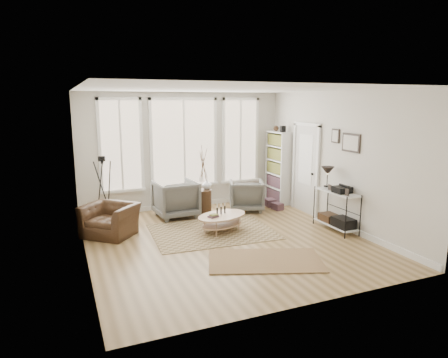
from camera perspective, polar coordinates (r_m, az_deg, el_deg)
name	(u,v)px	position (r m, az deg, el deg)	size (l,w,h in m)	color
room	(227,168)	(7.59, 0.41, 1.54)	(5.50, 5.54, 2.90)	#A38253
bay_window	(184,145)	(10.07, -5.72, 4.90)	(4.14, 0.12, 2.24)	#DBB488
door	(306,167)	(9.83, 11.59, 1.73)	(0.09, 1.06, 2.22)	silver
bookcase	(278,167)	(10.68, 7.73, 1.68)	(0.31, 0.85, 2.06)	white
low_shelf	(336,206)	(8.71, 15.73, -3.79)	(0.38, 1.08, 1.30)	white
wall_art	(347,141)	(8.62, 17.14, 5.22)	(0.04, 0.88, 0.44)	black
rug_main	(212,231)	(8.40, -1.66, -7.50)	(2.47, 1.85, 0.01)	brown
rug_runner	(265,260)	(6.99, 5.91, -11.47)	(1.92, 1.07, 0.01)	brown
coffee_table	(222,219)	(8.33, -0.34, -5.67)	(1.32, 1.07, 0.53)	tan
armchair_left	(176,199)	(9.43, -6.93, -2.81)	(0.92, 0.95, 0.86)	#60605C
armchair_right	(247,195)	(9.94, 3.24, -2.33)	(0.81, 0.83, 0.76)	#60605C
side_table	(203,181)	(9.53, -3.00, -0.36)	(0.39, 0.39, 1.65)	#3C2718
vase	(207,184)	(9.63, -2.48, -0.75)	(0.23, 0.23, 0.24)	silver
accent_chair	(110,220)	(8.43, -15.97, -5.65)	(0.99, 0.86, 0.64)	#3C2718
tripod_camera	(104,193)	(9.19, -16.78, -1.90)	(0.53, 0.53, 1.51)	black
book_stack_near	(270,203)	(10.42, 6.61, -3.36)	(0.24, 0.30, 0.19)	maroon
book_stack_far	(277,206)	(10.11, 7.64, -3.90)	(0.21, 0.27, 0.17)	maroon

